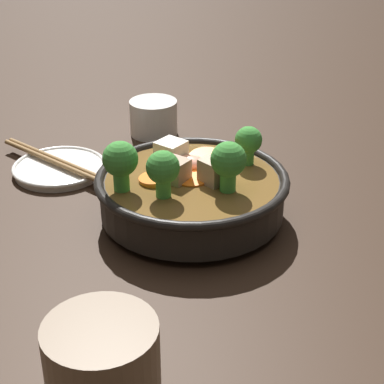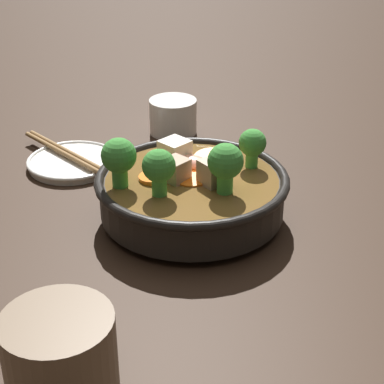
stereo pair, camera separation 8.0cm
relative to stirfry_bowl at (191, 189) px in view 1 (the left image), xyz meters
The scene contains 6 objects.
ground_plane 0.04m from the stirfry_bowl, 22.22° to the right, with size 3.00×3.00×0.00m, color black.
stirfry_bowl is the anchor object (origin of this frame).
side_saucer 0.24m from the stirfry_bowl, 72.91° to the left, with size 0.14×0.14×0.01m.
tea_cup 0.28m from the stirfry_bowl, 30.21° to the left, with size 0.08×0.08×0.06m.
dark_mug 0.32m from the stirfry_bowl, behind, with size 0.12×0.09×0.09m.
chopsticks_pair 0.23m from the stirfry_bowl, 72.91° to the left, with size 0.10×0.23×0.01m.
Camera 1 is at (-0.67, -0.21, 0.41)m, focal length 60.00 mm.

